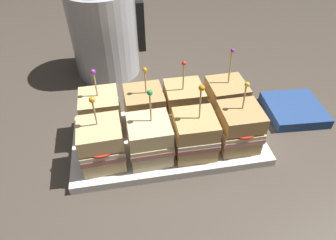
{
  "coord_description": "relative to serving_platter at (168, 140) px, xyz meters",
  "views": [
    {
      "loc": [
        -0.08,
        -0.46,
        0.47
      ],
      "look_at": [
        0.0,
        0.0,
        0.07
      ],
      "focal_mm": 32.0,
      "sensor_mm": 36.0,
      "label": 1
    }
  ],
  "objects": [
    {
      "name": "sandwich_front_far_right",
      "position": [
        0.14,
        -0.05,
        0.06
      ],
      "size": [
        0.08,
        0.09,
        0.15
      ],
      "color": "tan",
      "rests_on": "serving_platter"
    },
    {
      "name": "sandwich_back_far_left",
      "position": [
        -0.14,
        0.05,
        0.06
      ],
      "size": [
        0.09,
        0.09,
        0.15
      ],
      "color": "#DBB77A",
      "rests_on": "serving_platter"
    },
    {
      "name": "sandwich_back_center_right",
      "position": [
        0.04,
        0.05,
        0.06
      ],
      "size": [
        0.08,
        0.08,
        0.16
      ],
      "color": "tan",
      "rests_on": "serving_platter"
    },
    {
      "name": "sandwich_front_far_left",
      "position": [
        -0.14,
        -0.05,
        0.06
      ],
      "size": [
        0.09,
        0.09,
        0.15
      ],
      "color": "#DBB77A",
      "rests_on": "serving_platter"
    },
    {
      "name": "sandwich_back_center_left",
      "position": [
        -0.04,
        0.05,
        0.06
      ],
      "size": [
        0.09,
        0.09,
        0.15
      ],
      "color": "tan",
      "rests_on": "serving_platter"
    },
    {
      "name": "sandwich_front_center_right",
      "position": [
        0.04,
        -0.05,
        0.05
      ],
      "size": [
        0.09,
        0.09,
        0.16
      ],
      "color": "tan",
      "rests_on": "serving_platter"
    },
    {
      "name": "ground_plane",
      "position": [
        0.0,
        0.0,
        -0.01
      ],
      "size": [
        6.0,
        6.0,
        0.0
      ],
      "primitive_type": "plane",
      "color": "#4C4238"
    },
    {
      "name": "sandwich_back_far_right",
      "position": [
        0.14,
        0.05,
        0.06
      ],
      "size": [
        0.09,
        0.09,
        0.17
      ],
      "color": "tan",
      "rests_on": "serving_platter"
    },
    {
      "name": "kettle_steel",
      "position": [
        -0.12,
        0.33,
        0.11
      ],
      "size": [
        0.2,
        0.18,
        0.26
      ],
      "color": "#B7BABF",
      "rests_on": "ground_plane"
    },
    {
      "name": "napkin_stack",
      "position": [
        0.32,
        0.05,
        0.0
      ],
      "size": [
        0.14,
        0.14,
        0.02
      ],
      "color": "navy",
      "rests_on": "ground_plane"
    },
    {
      "name": "sandwich_front_center_left",
      "position": [
        -0.04,
        -0.05,
        0.05
      ],
      "size": [
        0.09,
        0.09,
        0.16
      ],
      "color": "beige",
      "rests_on": "serving_platter"
    },
    {
      "name": "serving_platter",
      "position": [
        0.0,
        0.0,
        0.0
      ],
      "size": [
        0.41,
        0.21,
        0.02
      ],
      "color": "white",
      "rests_on": "ground_plane"
    }
  ]
}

